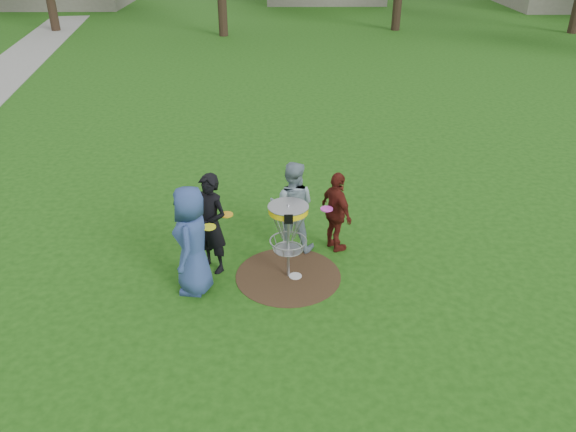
{
  "coord_description": "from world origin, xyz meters",
  "views": [
    {
      "loc": [
        -0.1,
        -7.94,
        5.44
      ],
      "look_at": [
        0.0,
        0.3,
        1.0
      ],
      "focal_mm": 35.0,
      "sensor_mm": 36.0,
      "label": 1
    }
  ],
  "objects_px": {
    "player_black": "(211,224)",
    "disc_golf_basket": "(288,224)",
    "player_maroon": "(337,212)",
    "player_blue": "(192,241)",
    "player_grey": "(292,206)"
  },
  "relations": [
    {
      "from": "player_grey",
      "to": "player_maroon",
      "type": "distance_m",
      "value": 0.8
    },
    {
      "from": "player_black",
      "to": "disc_golf_basket",
      "type": "relative_size",
      "value": 1.29
    },
    {
      "from": "player_grey",
      "to": "disc_golf_basket",
      "type": "distance_m",
      "value": 0.96
    },
    {
      "from": "player_black",
      "to": "player_maroon",
      "type": "xyz_separation_m",
      "value": [
        2.16,
        0.63,
        -0.13
      ]
    },
    {
      "from": "player_maroon",
      "to": "disc_golf_basket",
      "type": "height_order",
      "value": "player_maroon"
    },
    {
      "from": "player_blue",
      "to": "player_maroon",
      "type": "height_order",
      "value": "player_blue"
    },
    {
      "from": "player_black",
      "to": "disc_golf_basket",
      "type": "xyz_separation_m",
      "value": [
        1.29,
        -0.25,
        0.13
      ]
    },
    {
      "from": "player_blue",
      "to": "player_maroon",
      "type": "distance_m",
      "value": 2.69
    },
    {
      "from": "player_black",
      "to": "player_maroon",
      "type": "height_order",
      "value": "player_black"
    },
    {
      "from": "player_maroon",
      "to": "disc_golf_basket",
      "type": "bearing_deg",
      "value": 108.44
    },
    {
      "from": "player_black",
      "to": "player_maroon",
      "type": "bearing_deg",
      "value": 53.88
    },
    {
      "from": "player_grey",
      "to": "player_maroon",
      "type": "relative_size",
      "value": 1.12
    },
    {
      "from": "player_black",
      "to": "disc_golf_basket",
      "type": "bearing_deg",
      "value": 26.55
    },
    {
      "from": "player_maroon",
      "to": "player_black",
      "type": "bearing_deg",
      "value": 79.39
    },
    {
      "from": "disc_golf_basket",
      "to": "player_maroon",
      "type": "bearing_deg",
      "value": 45.3
    }
  ]
}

